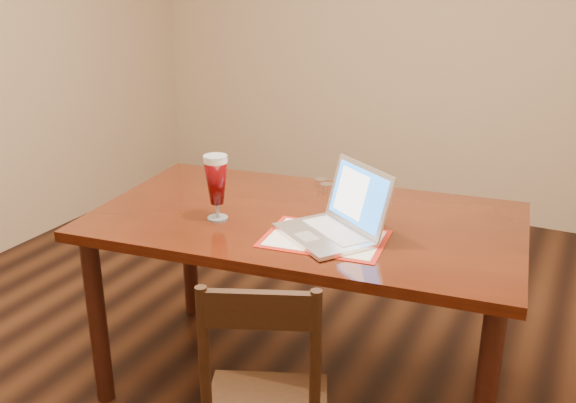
% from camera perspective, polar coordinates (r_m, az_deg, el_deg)
% --- Properties ---
extents(ground, '(5.00, 5.00, 0.00)m').
position_cam_1_polar(ground, '(3.04, -1.71, -15.79)').
color(ground, black).
rests_on(ground, ground).
extents(dining_table, '(1.84, 1.16, 1.08)m').
position_cam_1_polar(dining_table, '(2.67, 1.50, -3.18)').
color(dining_table, '#471709').
rests_on(dining_table, ground).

